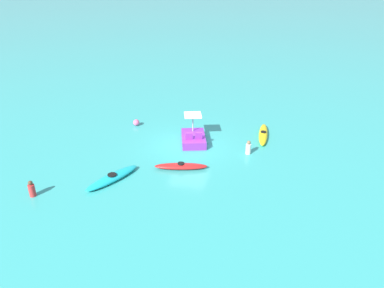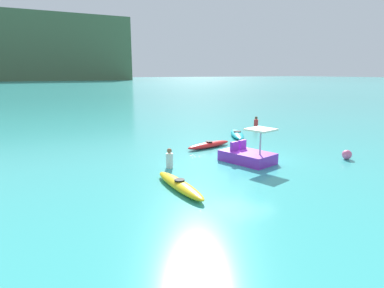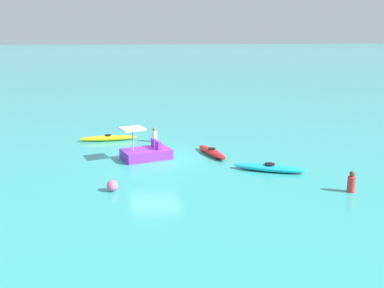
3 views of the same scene
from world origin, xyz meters
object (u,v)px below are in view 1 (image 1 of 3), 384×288
Objects in this scene: buoy_pink at (136,123)px; kayak_red at (181,166)px; kayak_yellow at (263,134)px; kayak_cyan at (112,178)px; pedal_boat_purple at (193,138)px; person_by_kayaks at (248,148)px; person_near_shore at (32,189)px.

kayak_red is at bearing 131.66° from buoy_pink.
kayak_yellow is at bearing -128.69° from kayak_red.
kayak_cyan is 7.40m from buoy_pink.
pedal_boat_purple reaches higher than kayak_red.
kayak_red is 4.47m from person_by_kayaks.
buoy_pink is at bearing -48.34° from kayak_red.
person_near_shore is (1.89, 9.53, 0.16)m from buoy_pink.
person_near_shore is 12.29m from person_by_kayaks.
pedal_boat_purple reaches higher than person_near_shore.
kayak_yellow is (-4.34, -5.42, -0.00)m from kayak_red.
kayak_cyan is at bearing -145.47° from person_near_shore.
buoy_pink is at bearing -17.33° from person_by_kayaks.
pedal_boat_purple is at bearing -129.94° from person_near_shore.
kayak_cyan is 0.97× the size of kayak_yellow.
pedal_boat_purple reaches higher than kayak_cyan.
kayak_cyan is 3.99m from person_near_shore.
person_by_kayaks reaches higher than kayak_red.
kayak_red is at bearing -147.05° from person_near_shore.
kayak_red is 6.64× the size of buoy_pink.
person_by_kayaks is (-3.56, -2.69, 0.22)m from kayak_red.
kayak_yellow is 14.59m from person_near_shore.
kayak_red is at bearing -148.68° from kayak_cyan.
person_by_kayaks reaches higher than buoy_pink.
kayak_cyan is 6.39m from pedal_boat_purple.
pedal_boat_purple is (4.40, 1.90, 0.17)m from kayak_yellow.
kayak_red is 3.47× the size of person_by_kayaks.
kayak_yellow is 3.94× the size of person_by_kayaks.
buoy_pink reaches higher than kayak_cyan.
buoy_pink is (4.62, -1.75, -0.11)m from pedal_boat_purple.
kayak_cyan is 7.28× the size of buoy_pink.
person_by_kayaks is at bearing -145.57° from kayak_cyan.
person_by_kayaks reaches higher than kayak_yellow.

